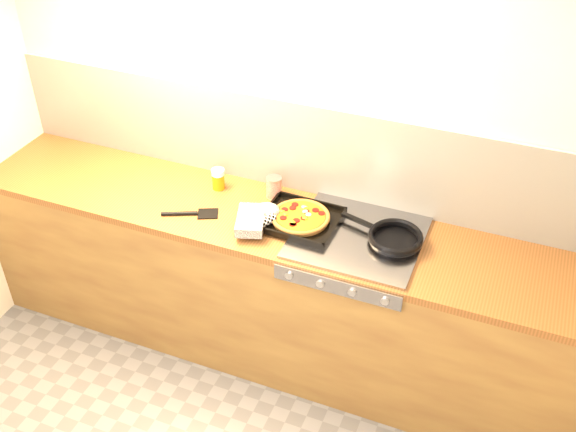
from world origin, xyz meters
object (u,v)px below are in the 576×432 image
at_px(pizza_on_tray, 287,218).
at_px(frying_pan, 394,238).
at_px(juice_glass, 218,179).
at_px(tomato_can, 274,187).

xyz_separation_m(pizza_on_tray, frying_pan, (0.52, 0.04, -0.00)).
bearing_deg(juice_glass, pizza_on_tray, -19.51).
height_order(frying_pan, tomato_can, tomato_can).
height_order(pizza_on_tray, juice_glass, juice_glass).
relative_size(tomato_can, juice_glass, 1.01).
relative_size(pizza_on_tray, frying_pan, 1.09).
distance_m(pizza_on_tray, tomato_can, 0.25).
bearing_deg(pizza_on_tray, tomato_can, 127.52).
xyz_separation_m(pizza_on_tray, juice_glass, (-0.45, 0.16, 0.02)).
distance_m(frying_pan, juice_glass, 0.98).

